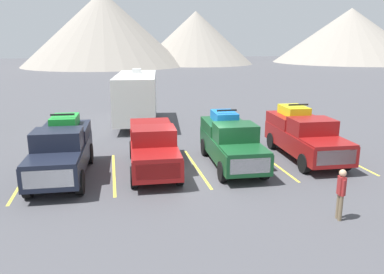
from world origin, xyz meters
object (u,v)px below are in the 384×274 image
(camper_trailer_a, at_px, (137,96))
(person_a, at_px, (341,191))
(pickup_truck_b, at_px, (153,146))
(pickup_truck_c, at_px, (231,141))
(pickup_truck_d, at_px, (304,134))
(pickup_truck_a, at_px, (62,149))

(camper_trailer_a, height_order, person_a, camper_trailer_a)
(pickup_truck_b, xyz_separation_m, pickup_truck_c, (3.60, -0.09, 0.06))
(pickup_truck_b, height_order, pickup_truck_d, pickup_truck_d)
(pickup_truck_a, height_order, pickup_truck_d, pickup_truck_a)
(pickup_truck_a, xyz_separation_m, camper_trailer_a, (3.86, 9.99, 0.76))
(pickup_truck_a, distance_m, pickup_truck_b, 3.88)
(camper_trailer_a, bearing_deg, pickup_truck_c, -69.95)
(pickup_truck_a, height_order, pickup_truck_b, pickup_truck_a)
(pickup_truck_b, distance_m, pickup_truck_d, 7.50)
(pickup_truck_a, relative_size, pickup_truck_d, 0.97)
(pickup_truck_a, relative_size, pickup_truck_b, 0.97)
(pickup_truck_a, height_order, pickup_truck_c, pickup_truck_a)
(pickup_truck_a, xyz_separation_m, pickup_truck_c, (7.46, 0.10, -0.07))
(pickup_truck_d, relative_size, camper_trailer_a, 0.66)
(pickup_truck_b, height_order, person_a, pickup_truck_b)
(pickup_truck_c, height_order, pickup_truck_d, pickup_truck_d)
(pickup_truck_d, bearing_deg, pickup_truck_b, -177.68)
(pickup_truck_a, bearing_deg, person_a, -33.51)
(pickup_truck_a, bearing_deg, camper_trailer_a, 68.88)
(pickup_truck_b, relative_size, pickup_truck_c, 1.03)
(pickup_truck_c, bearing_deg, pickup_truck_b, 178.61)
(pickup_truck_b, relative_size, camper_trailer_a, 0.66)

